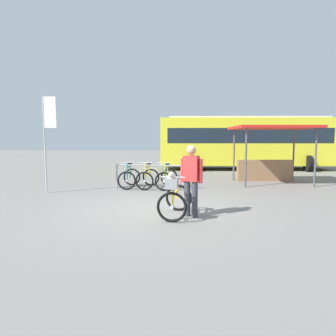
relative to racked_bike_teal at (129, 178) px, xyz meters
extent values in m
plane|color=slate|center=(1.37, -3.17, -0.37)|extent=(80.00, 80.00, 0.00)
cylinder|color=#99999E|center=(-0.43, -0.14, 0.06)|extent=(0.06, 0.06, 0.85)
cylinder|color=#99999E|center=(2.01, -0.34, 0.06)|extent=(0.06, 0.06, 0.85)
cylinder|color=#99999E|center=(0.79, -0.24, 0.48)|extent=(2.45, 0.25, 0.05)
torus|color=black|center=(-0.01, 0.51, -0.04)|extent=(0.66, 0.08, 0.66)
cylinder|color=#B7B7BC|center=(-0.01, 0.51, -0.04)|extent=(0.08, 0.06, 0.08)
torus|color=black|center=(0.01, -0.51, -0.04)|extent=(0.66, 0.08, 0.66)
cylinder|color=#B7B7BC|center=(0.01, -0.51, -0.04)|extent=(0.08, 0.06, 0.08)
cube|color=teal|center=(0.00, 0.00, 0.19)|extent=(0.05, 0.92, 0.04)
cube|color=teal|center=(0.00, -0.05, 0.41)|extent=(0.04, 0.61, 0.04)
cylinder|color=teal|center=(0.00, 0.18, 0.24)|extent=(0.03, 0.03, 0.55)
cube|color=black|center=(0.00, 0.18, 0.51)|extent=(0.12, 0.24, 0.06)
cylinder|color=teal|center=(0.01, -0.39, 0.28)|extent=(0.03, 0.03, 0.63)
cylinder|color=#B7B7BC|center=(0.01, -0.39, 0.59)|extent=(0.52, 0.04, 0.03)
torus|color=black|center=(0.74, 0.45, -0.04)|extent=(0.66, 0.14, 0.66)
cylinder|color=#B7B7BC|center=(0.74, 0.45, -0.04)|extent=(0.09, 0.07, 0.08)
torus|color=black|center=(0.65, -0.56, -0.04)|extent=(0.66, 0.14, 0.66)
cylinder|color=#B7B7BC|center=(0.65, -0.56, -0.04)|extent=(0.09, 0.07, 0.08)
cube|color=yellow|center=(0.70, -0.05, 0.19)|extent=(0.12, 0.92, 0.04)
cube|color=yellow|center=(0.69, -0.10, 0.41)|extent=(0.09, 0.61, 0.04)
cylinder|color=yellow|center=(0.71, 0.13, 0.24)|extent=(0.03, 0.03, 0.55)
cube|color=black|center=(0.71, 0.13, 0.51)|extent=(0.14, 0.25, 0.06)
cylinder|color=yellow|center=(0.66, -0.44, 0.28)|extent=(0.03, 0.03, 0.63)
cylinder|color=#B7B7BC|center=(0.66, -0.44, 0.59)|extent=(0.52, 0.08, 0.03)
torus|color=black|center=(1.45, 0.40, -0.04)|extent=(0.67, 0.16, 0.66)
cylinder|color=#B7B7BC|center=(1.45, 0.40, -0.04)|extent=(0.09, 0.07, 0.08)
torus|color=black|center=(1.34, -0.62, -0.04)|extent=(0.67, 0.16, 0.66)
cylinder|color=#B7B7BC|center=(1.34, -0.62, -0.04)|extent=(0.09, 0.07, 0.08)
cube|color=#9ED14C|center=(1.40, -0.11, 0.19)|extent=(0.14, 0.92, 0.04)
cube|color=#9ED14C|center=(1.39, -0.16, 0.41)|extent=(0.10, 0.61, 0.04)
cylinder|color=#9ED14C|center=(1.42, 0.07, 0.24)|extent=(0.03, 0.03, 0.55)
cube|color=black|center=(1.42, 0.07, 0.51)|extent=(0.15, 0.25, 0.06)
cylinder|color=#9ED14C|center=(1.35, -0.50, 0.28)|extent=(0.03, 0.03, 0.63)
cylinder|color=#B7B7BC|center=(1.35, -0.50, 0.59)|extent=(0.52, 0.09, 0.03)
torus|color=black|center=(1.94, -3.35, -0.04)|extent=(0.66, 0.13, 0.66)
cylinder|color=#B7B7BC|center=(1.94, -3.35, -0.04)|extent=(0.09, 0.07, 0.08)
torus|color=black|center=(1.83, -4.37, -0.04)|extent=(0.66, 0.13, 0.66)
cylinder|color=#B7B7BC|center=(1.83, -4.37, -0.04)|extent=(0.09, 0.07, 0.08)
cube|color=yellow|center=(1.89, -3.86, 0.19)|extent=(0.14, 0.92, 0.04)
cube|color=yellow|center=(1.88, -3.91, 0.41)|extent=(0.10, 0.61, 0.04)
cylinder|color=yellow|center=(1.91, -3.68, 0.24)|extent=(0.03, 0.03, 0.55)
cube|color=black|center=(1.91, -3.68, 0.51)|extent=(0.15, 0.25, 0.06)
cylinder|color=yellow|center=(1.84, -4.25, 0.28)|extent=(0.03, 0.03, 0.63)
cylinder|color=#B7B7BC|center=(1.84, -4.25, 0.59)|extent=(0.52, 0.09, 0.03)
cube|color=gray|center=(1.83, -4.39, 0.47)|extent=(0.28, 0.23, 0.22)
ellipsoid|color=beige|center=(1.83, -4.39, 0.57)|extent=(0.20, 0.18, 0.16)
sphere|color=beige|center=(1.82, -4.47, 0.67)|extent=(0.11, 0.11, 0.11)
cylinder|color=#383842|center=(2.15, -3.82, 0.04)|extent=(0.14, 0.14, 0.82)
cylinder|color=#383842|center=(2.32, -3.88, 0.04)|extent=(0.14, 0.14, 0.82)
cube|color=red|center=(2.24, -3.85, 0.74)|extent=(0.39, 0.31, 0.58)
cylinder|color=red|center=(2.04, -3.75, 0.69)|extent=(0.09, 0.09, 0.55)
cylinder|color=red|center=(2.45, -3.91, 0.69)|extent=(0.09, 0.09, 0.55)
sphere|color=tan|center=(2.24, -3.85, 1.16)|extent=(0.22, 0.22, 0.22)
cube|color=yellow|center=(5.53, 7.05, 1.28)|extent=(10.12, 3.02, 2.70)
cube|color=#19232D|center=(5.53, 7.05, 1.63)|extent=(9.32, 3.00, 0.84)
cube|color=silver|center=(5.53, 7.05, 2.67)|extent=(9.11, 2.72, 0.08)
cylinder|color=black|center=(2.35, 5.64, 0.08)|extent=(0.30, 0.91, 0.90)
cylinder|color=black|center=(2.22, 8.13, 0.08)|extent=(0.30, 0.91, 0.90)
cylinder|color=black|center=(8.84, 5.98, 0.08)|extent=(0.30, 0.91, 0.90)
cylinder|color=black|center=(8.71, 8.47, 0.08)|extent=(0.30, 0.91, 0.90)
cylinder|color=#4C4C51|center=(4.14, 2.17, 0.73)|extent=(0.07, 0.07, 2.20)
cylinder|color=#4C4C51|center=(6.73, 2.40, 0.73)|extent=(0.07, 0.07, 2.20)
cylinder|color=#4C4C51|center=(4.30, 0.38, 0.73)|extent=(0.07, 0.07, 2.20)
cylinder|color=#4C4C51|center=(6.89, 0.60, 0.73)|extent=(0.07, 0.07, 2.20)
cube|color=red|center=(5.52, 1.39, 1.88)|extent=(3.29, 2.56, 0.10)
cube|color=olive|center=(5.45, 2.13, 0.08)|extent=(2.36, 0.50, 0.90)
cylinder|color=#B2B2B7|center=(-2.53, -1.26, 1.23)|extent=(0.05, 0.05, 3.20)
cube|color=white|center=(-2.31, -1.26, 2.28)|extent=(0.40, 0.03, 1.00)
camera|label=1|loc=(2.17, -10.30, 1.39)|focal=30.42mm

